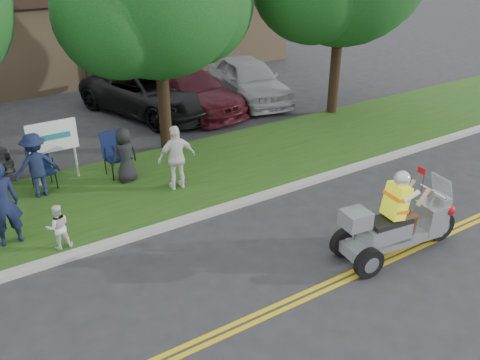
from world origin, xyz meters
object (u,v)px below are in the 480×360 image
parked_car_mid (150,93)px  parked_car_right (189,90)px  lawn_chair_a (41,166)px  spectator_adult_right (177,157)px  parked_car_far_right (248,80)px  spectator_adult_left (2,204)px  trike_scooter (396,226)px  lawn_chair_b (115,151)px

parked_car_mid → parked_car_right: (1.35, -0.42, -0.03)m
lawn_chair_a → parked_car_mid: 6.37m
parked_car_right → spectator_adult_right: bearing=-128.2°
lawn_chair_a → parked_car_mid: size_ratio=0.18×
lawn_chair_a → parked_car_far_right: bearing=17.5°
parked_car_far_right → spectator_adult_left: bearing=-140.3°
spectator_adult_left → parked_car_right: spectator_adult_left is taller
spectator_adult_left → parked_car_far_right: 11.55m
spectator_adult_left → parked_car_far_right: bearing=-152.0°
trike_scooter → spectator_adult_right: size_ratio=1.74×
lawn_chair_b → parked_car_far_right: bearing=25.9°
lawn_chair_a → spectator_adult_left: size_ratio=0.54×
spectator_adult_right → parked_car_right: 6.55m
lawn_chair_a → spectator_adult_right: bearing=-38.5°
trike_scooter → parked_car_right: 10.65m
lawn_chair_b → parked_car_far_right: (6.81, 3.81, 0.07)m
trike_scooter → spectator_adult_right: 5.55m
spectator_adult_left → parked_car_mid: bearing=-135.8°
spectator_adult_right → trike_scooter: bearing=120.8°
parked_car_mid → lawn_chair_a: bearing=-157.1°
lawn_chair_a → parked_car_far_right: 9.39m
lawn_chair_a → parked_car_right: bearing=26.4°
parked_car_right → lawn_chair_b: bearing=-145.3°
lawn_chair_a → lawn_chair_b: size_ratio=0.87×
spectator_adult_right → lawn_chair_b: bearing=-54.4°
spectator_adult_right → parked_car_right: (3.28, 5.67, -0.19)m
trike_scooter → parked_car_far_right: 10.96m
spectator_adult_left → parked_car_far_right: size_ratio=0.39×
trike_scooter → spectator_adult_left: bearing=152.7°
spectator_adult_left → parked_car_mid: size_ratio=0.33×
lawn_chair_b → parked_car_right: bearing=39.5°
spectator_adult_left → parked_car_right: bearing=-143.4°
lawn_chair_a → parked_car_far_right: parked_car_far_right is taller
trike_scooter → parked_car_mid: (-0.55, 11.04, 0.12)m
trike_scooter → parked_car_far_right: size_ratio=0.60×
lawn_chair_a → spectator_adult_left: (-1.24, -2.34, 0.37)m
parked_car_right → spectator_adult_left: bearing=-148.9°
lawn_chair_a → spectator_adult_left: 2.68m
spectator_adult_left → parked_car_right: size_ratio=0.36×
lawn_chair_b → parked_car_far_right: 7.80m
spectator_adult_right → parked_car_far_right: spectator_adult_right is taller
lawn_chair_b → parked_car_far_right: parked_car_far_right is taller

